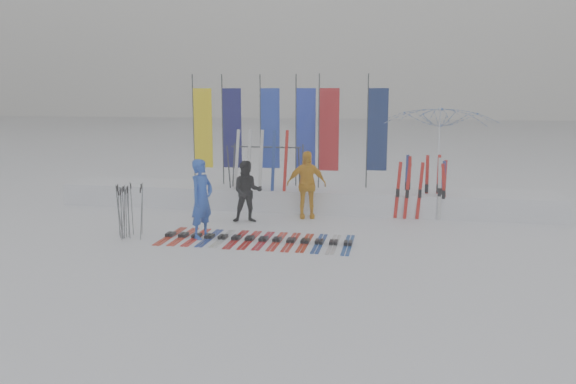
% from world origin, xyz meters
% --- Properties ---
extents(ground, '(120.00, 120.00, 0.00)m').
position_xyz_m(ground, '(0.00, 0.00, 0.00)').
color(ground, white).
rests_on(ground, ground).
extents(snow_bank, '(14.00, 1.60, 0.60)m').
position_xyz_m(snow_bank, '(0.00, 4.60, 0.30)').
color(snow_bank, white).
rests_on(snow_bank, ground).
extents(person_blue, '(0.62, 0.77, 1.81)m').
position_xyz_m(person_blue, '(-1.65, 0.87, 0.91)').
color(person_blue, blue).
rests_on(person_blue, ground).
extents(person_black, '(0.90, 0.78, 1.58)m').
position_xyz_m(person_black, '(-1.05, 2.61, 0.79)').
color(person_black, black).
rests_on(person_black, ground).
extents(person_yellow, '(1.12, 0.66, 1.78)m').
position_xyz_m(person_yellow, '(0.35, 3.40, 0.89)').
color(person_yellow, '#EFA40F').
rests_on(person_yellow, ground).
extents(tent_canopy, '(4.38, 4.42, 3.01)m').
position_xyz_m(tent_canopy, '(3.80, 5.35, 1.51)').
color(tent_canopy, white).
rests_on(tent_canopy, ground).
extents(ski_row, '(4.27, 1.68, 0.07)m').
position_xyz_m(ski_row, '(-0.37, 0.86, 0.03)').
color(ski_row, red).
rests_on(ski_row, ground).
extents(pole_cluster, '(0.84, 0.74, 1.24)m').
position_xyz_m(pole_cluster, '(-3.35, 0.56, 0.60)').
color(pole_cluster, '#595B60').
rests_on(pole_cluster, ground).
extents(feather_flags, '(5.62, 0.32, 3.20)m').
position_xyz_m(feather_flags, '(-0.53, 4.81, 2.24)').
color(feather_flags, '#383A3F').
rests_on(feather_flags, ground).
extents(ski_rack, '(2.04, 0.80, 1.23)m').
position_xyz_m(ski_rack, '(-0.94, 4.20, 1.38)').
color(ski_rack, '#383A3F').
rests_on(ski_rack, ground).
extents(upright_skis, '(1.31, 1.05, 1.65)m').
position_xyz_m(upright_skis, '(3.43, 4.17, 0.77)').
color(upright_skis, red).
rests_on(upright_skis, ground).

